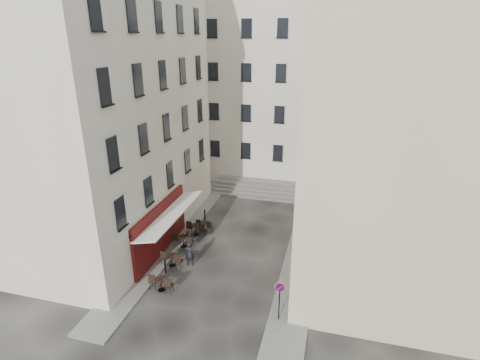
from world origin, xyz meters
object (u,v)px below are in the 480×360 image
(pedestrian, at_px, (190,254))
(bistro_table_a, at_px, (161,283))
(no_parking_sign, at_px, (280,294))
(bistro_table_b, at_px, (172,259))

(pedestrian, bearing_deg, bistro_table_a, 70.88)
(no_parking_sign, relative_size, bistro_table_a, 1.63)
(bistro_table_b, bearing_deg, bistro_table_a, -79.85)
(no_parking_sign, distance_m, bistro_table_a, 6.87)
(bistro_table_b, distance_m, pedestrian, 1.13)
(no_parking_sign, height_order, pedestrian, no_parking_sign)
(no_parking_sign, height_order, bistro_table_a, no_parking_sign)
(no_parking_sign, bearing_deg, bistro_table_a, 168.31)
(no_parking_sign, distance_m, pedestrian, 7.12)
(no_parking_sign, xyz_separation_m, bistro_table_b, (-7.16, 3.10, -1.13))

